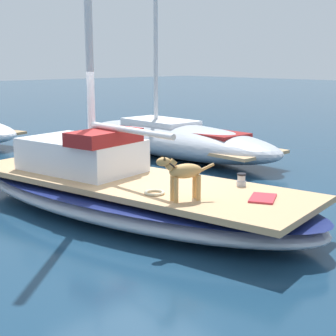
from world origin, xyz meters
The scene contains 9 objects.
ground_plane centered at (0.00, 0.00, 0.00)m, with size 120.00×120.00×0.00m, color navy.
sailboat_main centered at (0.00, 0.00, 0.34)m, with size 3.86×7.58×0.66m.
mast_main centered at (-0.17, 0.72, 3.63)m, with size 0.14×2.27×6.64m.
cabin_house centered at (-0.23, 1.09, 1.01)m, with size 1.80×2.46×0.84m.
dog_tan centered at (-0.30, -1.65, 1.08)m, with size 0.91×0.41×0.70m.
deck_winch centered at (1.05, -1.65, 0.76)m, with size 0.16×0.16×0.21m.
coiled_rope centered at (-0.36, -1.08, 0.68)m, with size 0.32×0.32×0.04m, color beige.
deck_towel centered at (0.65, -2.40, 0.68)m, with size 0.56×0.36×0.03m, color #C6333D.
moored_boat_starboard_side centered at (4.47, 3.68, 0.51)m, with size 2.31×7.43×5.79m.
Camera 1 is at (-5.37, -6.90, 2.70)m, focal length 54.42 mm.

